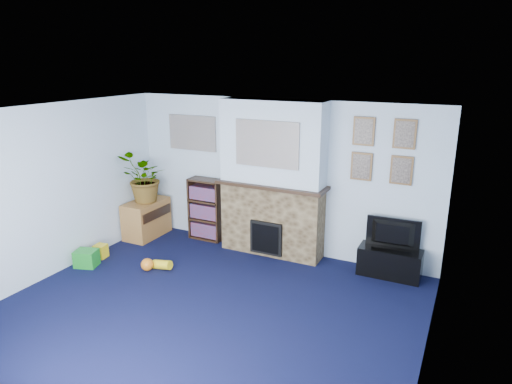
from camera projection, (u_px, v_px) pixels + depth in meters
The scene contains 26 objects.
floor at pixel (203, 314), 5.51m from camera, with size 5.00×4.50×0.01m, color black.
ceiling at pixel (195, 114), 4.84m from camera, with size 5.00×4.50×0.01m, color white.
wall_back at pixel (278, 177), 7.12m from camera, with size 5.00×0.04×2.40m, color silver.
wall_front at pixel (26, 318), 3.23m from camera, with size 5.00×0.04×2.40m, color silver.
wall_left at pixel (44, 193), 6.23m from camera, with size 0.04×4.50×2.40m, color silver.
wall_right at pixel (433, 262), 4.12m from camera, with size 0.04×4.50×2.40m, color silver.
chimney_breast at pixel (272, 181), 6.94m from camera, with size 1.72×0.50×2.40m.
collage_main at pixel (267, 144), 6.59m from camera, with size 1.00×0.03×0.68m, color gray.
collage_left at pixel (192, 133), 7.59m from camera, with size 0.90×0.03×0.58m, color gray.
portrait_tl at pixel (364, 131), 6.33m from camera, with size 0.30×0.03×0.40m, color brown.
portrait_tr at pixel (405, 134), 6.10m from camera, with size 0.30×0.03×0.40m, color brown.
portrait_bl at pixel (361, 166), 6.47m from camera, with size 0.30×0.03×0.40m, color brown.
portrait_br at pixel (401, 170), 6.24m from camera, with size 0.30×0.03×0.40m, color brown.
tv_stand at pixel (390, 261), 6.43m from camera, with size 0.86×0.36×0.41m, color black.
television at pixel (392, 234), 6.34m from camera, with size 0.74×0.10×0.43m, color black.
bookshelf at pixel (207, 210), 7.71m from camera, with size 0.58×0.28×1.05m.
sideboard at pixel (146, 217), 7.87m from camera, with size 0.45×0.81×0.63m, color #A16B33.
potted_plant at pixel (144, 178), 7.60m from camera, with size 0.76×0.66×0.84m, color #26661E.
mantel_clock at pixel (270, 179), 6.91m from camera, with size 0.10×0.06×0.13m, color gold.
mantel_candle at pixel (293, 181), 6.74m from camera, with size 0.05×0.05×0.16m, color #B2BFC6.
mantel_teddy at pixel (235, 175), 7.15m from camera, with size 0.13×0.13×0.13m, color gray.
mantel_can at pixel (312, 185), 6.62m from camera, with size 0.06×0.06×0.12m, color yellow.
green_crate at pixel (86, 257), 6.75m from camera, with size 0.31×0.25×0.25m, color #198C26.
toy_ball at pixel (147, 265), 6.63m from camera, with size 0.18×0.18×0.18m, color orange.
toy_block at pixel (101, 251), 7.05m from camera, with size 0.17×0.17×0.21m, color yellow.
toy_tube at pixel (162, 265), 6.67m from camera, with size 0.14×0.14×0.29m, color yellow.
Camera 1 is at (2.72, -4.10, 2.97)m, focal length 32.00 mm.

